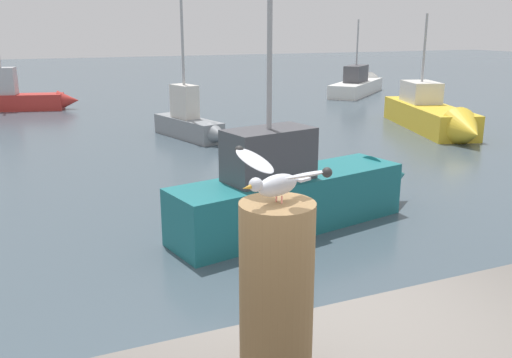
# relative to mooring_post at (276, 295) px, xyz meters

# --- Properties ---
(mooring_post) EXTENTS (0.36, 0.36, 0.93)m
(mooring_post) POSITION_rel_mooring_post_xyz_m (0.00, 0.00, 0.00)
(mooring_post) COLOR brown
(mooring_post) RESTS_ON harbor_quay
(seagull) EXTENTS (0.39, 0.60, 0.22)m
(seagull) POSITION_rel_mooring_post_xyz_m (-0.00, -0.00, 0.59)
(seagull) COLOR #C66D60
(seagull) RESTS_ON mooring_post
(boat_grey) EXTENTS (1.55, 3.41, 4.85)m
(boat_grey) POSITION_rel_mooring_post_xyz_m (3.56, 13.41, -1.48)
(boat_grey) COLOR gray
(boat_grey) RESTS_ON ground_plane
(boat_red) EXTENTS (4.00, 1.77, 4.40)m
(boat_red) POSITION_rel_mooring_post_xyz_m (-0.89, 21.64, -1.45)
(boat_red) COLOR #B72D28
(boat_red) RESTS_ON ground_plane
(boat_teal) EXTENTS (4.99, 1.96, 4.19)m
(boat_teal) POSITION_rel_mooring_post_xyz_m (3.15, 5.56, -1.39)
(boat_teal) COLOR #1E7075
(boat_teal) RESTS_ON ground_plane
(boat_yellow) EXTENTS (2.94, 5.87, 3.81)m
(boat_yellow) POSITION_rel_mooring_post_xyz_m (10.99, 11.47, -1.49)
(boat_yellow) COLOR yellow
(boat_yellow) RESTS_ON ground_plane
(boat_white) EXTENTS (5.39, 4.91, 3.80)m
(boat_white) POSITION_rel_mooring_post_xyz_m (14.75, 21.31, -1.55)
(boat_white) COLOR silver
(boat_white) RESTS_ON ground_plane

